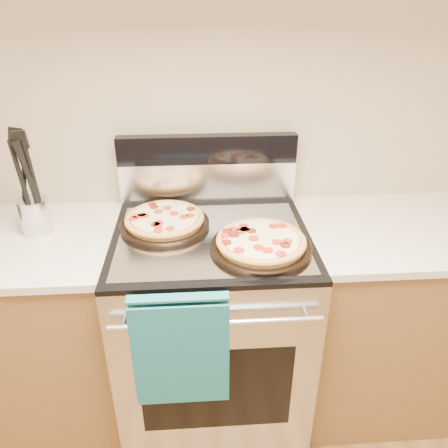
{
  "coord_description": "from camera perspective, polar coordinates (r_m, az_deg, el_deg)",
  "views": [
    {
      "loc": [
        -0.05,
        0.18,
        1.75
      ],
      "look_at": [
        0.04,
        1.55,
        1.02
      ],
      "focal_mm": 35.0,
      "sensor_mm": 36.0,
      "label": 1
    }
  ],
  "objects": [
    {
      "name": "wall_back",
      "position": [
        1.86,
        -2.35,
        15.7
      ],
      "size": [
        4.0,
        0.0,
        4.0
      ],
      "primitive_type": "plane",
      "rotation": [
        1.57,
        0.0,
        0.0
      ],
      "color": "tan",
      "rests_on": "ground"
    },
    {
      "name": "range_body",
      "position": [
        1.96,
        -1.49,
        -13.42
      ],
      "size": [
        0.76,
        0.68,
        0.9
      ],
      "primitive_type": "cube",
      "color": "#B7B7BC",
      "rests_on": "ground"
    },
    {
      "name": "oven_window",
      "position": [
        1.72,
        -0.95,
        -20.82
      ],
      "size": [
        0.56,
        0.01,
        0.4
      ],
      "primitive_type": "cube",
      "color": "black",
      "rests_on": "range_body"
    },
    {
      "name": "cooktop",
      "position": [
        1.69,
        -1.68,
        -1.66
      ],
      "size": [
        0.76,
        0.68,
        0.02
      ],
      "primitive_type": "cube",
      "color": "black",
      "rests_on": "range_body"
    },
    {
      "name": "backsplash_lower",
      "position": [
        1.92,
        -2.12,
        5.51
      ],
      "size": [
        0.76,
        0.06,
        0.18
      ],
      "primitive_type": "cube",
      "color": "silver",
      "rests_on": "cooktop"
    },
    {
      "name": "backsplash_upper",
      "position": [
        1.87,
        -2.2,
        9.75
      ],
      "size": [
        0.76,
        0.06,
        0.12
      ],
      "primitive_type": "cube",
      "color": "black",
      "rests_on": "backsplash_lower"
    },
    {
      "name": "oven_handle",
      "position": [
        1.45,
        -0.97,
        -12.87
      ],
      "size": [
        0.7,
        0.03,
        0.03
      ],
      "primitive_type": "cylinder",
      "rotation": [
        0.0,
        1.57,
        0.0
      ],
      "color": "silver",
      "rests_on": "range_body"
    },
    {
      "name": "dish_towel",
      "position": [
        1.51,
        -5.65,
        -15.88
      ],
      "size": [
        0.32,
        0.05,
        0.42
      ],
      "primitive_type": null,
      "color": "navy",
      "rests_on": "oven_handle"
    },
    {
      "name": "foil_sheet",
      "position": [
        1.66,
        -1.64,
        -1.79
      ],
      "size": [
        0.7,
        0.55,
        0.01
      ],
      "primitive_type": "cube",
      "color": "gray",
      "rests_on": "cooktop"
    },
    {
      "name": "cabinet_left",
      "position": [
        2.15,
        -26.27,
        -12.82
      ],
      "size": [
        1.0,
        0.62,
        0.88
      ],
      "primitive_type": "cube",
      "color": "brown",
      "rests_on": "ground"
    },
    {
      "name": "cabinet_right",
      "position": [
        2.2,
        22.55,
        -11.06
      ],
      "size": [
        1.0,
        0.62,
        0.88
      ],
      "primitive_type": "cube",
      "color": "brown",
      "rests_on": "ground"
    },
    {
      "name": "countertop_right",
      "position": [
        1.96,
        24.96,
        -0.58
      ],
      "size": [
        1.02,
        0.64,
        0.03
      ],
      "primitive_type": "cube",
      "color": "beige",
      "rests_on": "cabinet_right"
    },
    {
      "name": "pepperoni_pizza_back",
      "position": [
        1.74,
        -7.74,
        0.42
      ],
      "size": [
        0.39,
        0.39,
        0.05
      ],
      "primitive_type": null,
      "rotation": [
        0.0,
        0.0,
        0.13
      ],
      "color": "#BF8B3A",
      "rests_on": "foil_sheet"
    },
    {
      "name": "pepperoni_pizza_front",
      "position": [
        1.57,
        4.86,
        -2.52
      ],
      "size": [
        0.43,
        0.43,
        0.05
      ],
      "primitive_type": null,
      "rotation": [
        0.0,
        0.0,
        -0.22
      ],
      "color": "#BF8B3A",
      "rests_on": "foil_sheet"
    },
    {
      "name": "utensil_crock",
      "position": [
        1.84,
        -23.45,
        0.99
      ],
      "size": [
        0.13,
        0.13,
        0.14
      ],
      "primitive_type": "cylinder",
      "rotation": [
        0.0,
        0.0,
        -0.17
      ],
      "color": "silver",
      "rests_on": "countertop_left"
    }
  ]
}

